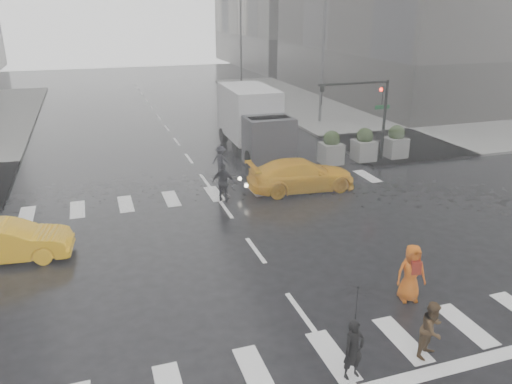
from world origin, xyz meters
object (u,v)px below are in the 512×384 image
object	(u,v)px
traffic_signal_pole	(369,105)
pedestrian_orange	(411,273)
pedestrian_brown	(432,329)
taxi_mid	(8,242)
box_truck	(254,120)

from	to	relation	value
traffic_signal_pole	pedestrian_orange	world-z (taller)	traffic_signal_pole
traffic_signal_pole	pedestrian_brown	xyz separation A→B (m)	(-6.73, -14.73, -2.47)
traffic_signal_pole	taxi_mid	bearing A→B (deg)	-160.69
traffic_signal_pole	taxi_mid	distance (m)	18.34
pedestrian_brown	box_truck	world-z (taller)	box_truck
pedestrian_brown	taxi_mid	bearing A→B (deg)	114.53
traffic_signal_pole	box_truck	xyz separation A→B (m)	(-5.11, 3.96, -1.24)
pedestrian_orange	box_truck	bearing A→B (deg)	101.65
pedestrian_brown	box_truck	size ratio (longest dim) A/B	0.21
traffic_signal_pole	pedestrian_brown	bearing A→B (deg)	-114.54
pedestrian_brown	taxi_mid	distance (m)	13.59
taxi_mid	box_truck	bearing A→B (deg)	-44.35
pedestrian_orange	taxi_mid	bearing A→B (deg)	164.48
pedestrian_brown	pedestrian_orange	size ratio (longest dim) A/B	0.85
box_truck	pedestrian_orange	bearing A→B (deg)	-90.78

